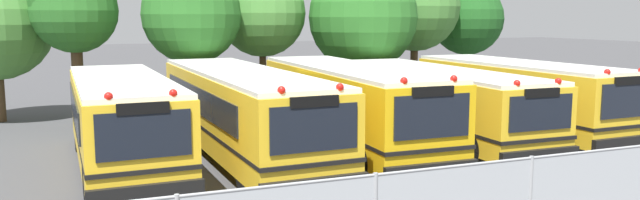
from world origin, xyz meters
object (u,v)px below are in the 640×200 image
object	(u,v)px
tree_4	(364,17)
tree_5	(414,5)
school_bus_1	(241,109)
school_bus_2	(348,104)
tree_6	(468,20)
school_bus_0	(122,118)
tree_2	(190,14)
tree_3	(264,13)
school_bus_3	(437,100)
school_bus_4	(518,94)
tree_1	(71,10)

from	to	relation	value
tree_4	tree_5	xyz separation A→B (m)	(3.52, 1.62, 0.58)
school_bus_1	tree_5	size ratio (longest dim) A/B	1.66
school_bus_2	tree_6	xyz separation A→B (m)	(11.41, 9.72, 2.55)
school_bus_0	tree_5	distance (m)	17.37
tree_6	tree_2	bearing A→B (deg)	-171.04
tree_3	school_bus_2	bearing A→B (deg)	-89.88
tree_4	tree_6	bearing A→B (deg)	17.05
school_bus_1	tree_3	world-z (taller)	tree_3
tree_2	school_bus_2	bearing A→B (deg)	-64.17
tree_5	school_bus_2	bearing A→B (deg)	-130.27
school_bus_3	tree_5	distance (m)	10.35
school_bus_3	tree_3	distance (m)	9.80
tree_4	school_bus_4	bearing A→B (deg)	-70.80
school_bus_4	tree_3	world-z (taller)	tree_3
school_bus_2	school_bus_3	distance (m)	3.49
school_bus_2	tree_5	world-z (taller)	tree_5
school_bus_4	school_bus_3	bearing A→B (deg)	-4.53
school_bus_1	tree_2	size ratio (longest dim) A/B	1.83
school_bus_4	tree_4	xyz separation A→B (m)	(-2.57, 7.37, 2.74)
tree_2	tree_6	world-z (taller)	tree_2
school_bus_3	tree_6	size ratio (longest dim) A/B	1.76
school_bus_2	tree_6	bearing A→B (deg)	-138.27
tree_2	school_bus_1	bearing A→B (deg)	-88.35
tree_1	school_bus_1	bearing A→B (deg)	-59.53
school_bus_4	tree_4	distance (m)	8.27
school_bus_0	tree_5	world-z (taller)	tree_5
tree_1	tree_5	xyz separation A→B (m)	(15.69, 0.96, 0.29)
school_bus_1	school_bus_3	distance (m)	6.84
tree_5	tree_3	bearing A→B (deg)	-178.87
school_bus_0	school_bus_3	size ratio (longest dim) A/B	0.90
school_bus_0	school_bus_2	distance (m)	6.79
school_bus_2	school_bus_4	xyz separation A→B (m)	(6.77, 0.14, -0.04)
tree_1	tree_3	xyz separation A→B (m)	(7.94, 0.80, -0.09)
tree_4	school_bus_3	bearing A→B (deg)	-95.80
school_bus_3	tree_2	distance (m)	10.37
school_bus_0	tree_1	bearing A→B (deg)	-83.16
school_bus_2	tree_3	xyz separation A→B (m)	(-0.02, 8.97, 2.89)
school_bus_2	tree_2	xyz separation A→B (m)	(-3.56, 7.36, 2.81)
tree_3	school_bus_3	bearing A→B (deg)	-68.00
school_bus_1	tree_4	xyz separation A→B (m)	(7.57, 7.16, 2.72)
school_bus_1	tree_5	bearing A→B (deg)	-143.33
tree_1	tree_5	world-z (taller)	tree_5
school_bus_1	tree_4	size ratio (longest dim) A/B	1.73
school_bus_0	tree_6	size ratio (longest dim) A/B	1.59
school_bus_3	tree_1	bearing A→B (deg)	-33.29
tree_2	tree_5	world-z (taller)	tree_5
school_bus_4	tree_6	distance (m)	10.95
tree_2	tree_3	distance (m)	3.89
tree_1	tree_6	bearing A→B (deg)	4.58
tree_4	school_bus_2	bearing A→B (deg)	-119.25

